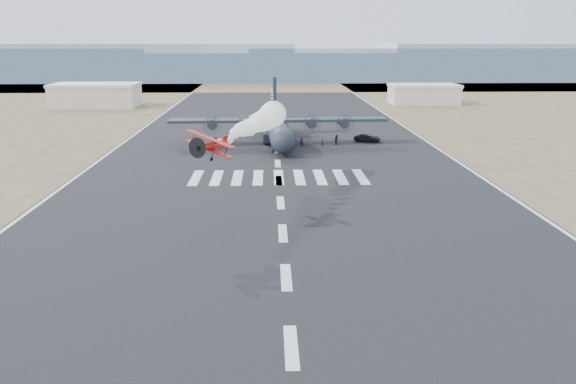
{
  "coord_description": "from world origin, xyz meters",
  "views": [
    {
      "loc": [
        -1.35,
        -36.26,
        19.76
      ],
      "look_at": [
        0.59,
        25.61,
        4.0
      ],
      "focal_mm": 38.0,
      "sensor_mm": 36.0,
      "label": 1
    }
  ],
  "objects_px": {
    "crew_a": "(302,142)",
    "support_vehicle": "(367,138)",
    "crew_f": "(228,143)",
    "aerobatic_biplane": "(211,145)",
    "transport_aircraft": "(278,127)",
    "hangar_left": "(96,95)",
    "hangar_right": "(424,94)",
    "crew_b": "(337,140)",
    "crew_c": "(217,143)",
    "crew_h": "(216,142)",
    "crew_e": "(273,147)",
    "crew_d": "(219,146)",
    "crew_g": "(322,142)"
  },
  "relations": [
    {
      "from": "hangar_right",
      "to": "transport_aircraft",
      "type": "bearing_deg",
      "value": -123.29
    },
    {
      "from": "aerobatic_biplane",
      "to": "crew_f",
      "type": "relative_size",
      "value": 3.24
    },
    {
      "from": "crew_g",
      "to": "hangar_right",
      "type": "bearing_deg",
      "value": 127.27
    },
    {
      "from": "crew_g",
      "to": "aerobatic_biplane",
      "type": "bearing_deg",
      "value": -44.01
    },
    {
      "from": "hangar_left",
      "to": "crew_a",
      "type": "distance_m",
      "value": 89.99
    },
    {
      "from": "crew_d",
      "to": "support_vehicle",
      "type": "bearing_deg",
      "value": -66.63
    },
    {
      "from": "crew_h",
      "to": "crew_e",
      "type": "bearing_deg",
      "value": -79.74
    },
    {
      "from": "support_vehicle",
      "to": "hangar_left",
      "type": "bearing_deg",
      "value": 68.39
    },
    {
      "from": "support_vehicle",
      "to": "crew_d",
      "type": "height_order",
      "value": "crew_d"
    },
    {
      "from": "crew_c",
      "to": "crew_f",
      "type": "relative_size",
      "value": 0.99
    },
    {
      "from": "transport_aircraft",
      "to": "crew_f",
      "type": "height_order",
      "value": "transport_aircraft"
    },
    {
      "from": "hangar_left",
      "to": "hangar_right",
      "type": "bearing_deg",
      "value": 2.92
    },
    {
      "from": "crew_f",
      "to": "crew_h",
      "type": "bearing_deg",
      "value": 100.53
    },
    {
      "from": "support_vehicle",
      "to": "crew_b",
      "type": "bearing_deg",
      "value": 139.83
    },
    {
      "from": "crew_f",
      "to": "crew_a",
      "type": "bearing_deg",
      "value": -31.35
    },
    {
      "from": "hangar_right",
      "to": "crew_d",
      "type": "relative_size",
      "value": 12.66
    },
    {
      "from": "crew_c",
      "to": "crew_f",
      "type": "distance_m",
      "value": 2.01
    },
    {
      "from": "hangar_right",
      "to": "crew_f",
      "type": "bearing_deg",
      "value": -126.04
    },
    {
      "from": "transport_aircraft",
      "to": "crew_f",
      "type": "xyz_separation_m",
      "value": [
        -9.29,
        -5.99,
        -2.18
      ]
    },
    {
      "from": "crew_f",
      "to": "crew_e",
      "type": "bearing_deg",
      "value": -64.35
    },
    {
      "from": "aerobatic_biplane",
      "to": "crew_b",
      "type": "height_order",
      "value": "aerobatic_biplane"
    },
    {
      "from": "support_vehicle",
      "to": "crew_e",
      "type": "xyz_separation_m",
      "value": [
        -18.51,
        -11.18,
        0.21
      ]
    },
    {
      "from": "crew_a",
      "to": "support_vehicle",
      "type": "bearing_deg",
      "value": 29.36
    },
    {
      "from": "aerobatic_biplane",
      "to": "transport_aircraft",
      "type": "xyz_separation_m",
      "value": [
        7.65,
        54.42,
        -5.86
      ]
    },
    {
      "from": "hangar_right",
      "to": "crew_g",
      "type": "distance_m",
      "value": 83.75
    },
    {
      "from": "crew_e",
      "to": "crew_g",
      "type": "height_order",
      "value": "crew_e"
    },
    {
      "from": "aerobatic_biplane",
      "to": "crew_h",
      "type": "bearing_deg",
      "value": 109.59
    },
    {
      "from": "crew_f",
      "to": "aerobatic_biplane",
      "type": "bearing_deg",
      "value": -122.34
    },
    {
      "from": "transport_aircraft",
      "to": "hangar_left",
      "type": "bearing_deg",
      "value": 126.63
    },
    {
      "from": "transport_aircraft",
      "to": "support_vehicle",
      "type": "bearing_deg",
      "value": -1.06
    },
    {
      "from": "crew_c",
      "to": "crew_d",
      "type": "relative_size",
      "value": 1.09
    },
    {
      "from": "hangar_left",
      "to": "crew_d",
      "type": "height_order",
      "value": "hangar_left"
    },
    {
      "from": "aerobatic_biplane",
      "to": "crew_a",
      "type": "relative_size",
      "value": 3.27
    },
    {
      "from": "crew_a",
      "to": "crew_c",
      "type": "xyz_separation_m",
      "value": [
        -15.56,
        -0.11,
        -0.0
      ]
    },
    {
      "from": "hangar_right",
      "to": "crew_e",
      "type": "distance_m",
      "value": 92.96
    },
    {
      "from": "crew_e",
      "to": "hangar_right",
      "type": "bearing_deg",
      "value": -119.17
    },
    {
      "from": "crew_a",
      "to": "crew_f",
      "type": "distance_m",
      "value": 13.66
    },
    {
      "from": "transport_aircraft",
      "to": "crew_g",
      "type": "height_order",
      "value": "transport_aircraft"
    },
    {
      "from": "aerobatic_biplane",
      "to": "crew_f",
      "type": "height_order",
      "value": "aerobatic_biplane"
    },
    {
      "from": "transport_aircraft",
      "to": "support_vehicle",
      "type": "distance_m",
      "value": 17.66
    },
    {
      "from": "crew_a",
      "to": "crew_b",
      "type": "distance_m",
      "value": 7.06
    },
    {
      "from": "aerobatic_biplane",
      "to": "crew_d",
      "type": "xyz_separation_m",
      "value": [
        -3.02,
        46.49,
        -8.11
      ]
    },
    {
      "from": "transport_aircraft",
      "to": "crew_a",
      "type": "relative_size",
      "value": 23.29
    },
    {
      "from": "crew_a",
      "to": "crew_d",
      "type": "height_order",
      "value": "crew_a"
    },
    {
      "from": "crew_a",
      "to": "crew_h",
      "type": "bearing_deg",
      "value": -179.92
    },
    {
      "from": "crew_e",
      "to": "crew_f",
      "type": "distance_m",
      "value": 9.57
    },
    {
      "from": "crew_e",
      "to": "crew_h",
      "type": "height_order",
      "value": "crew_e"
    },
    {
      "from": "hangar_right",
      "to": "crew_a",
      "type": "height_order",
      "value": "hangar_right"
    },
    {
      "from": "support_vehicle",
      "to": "crew_e",
      "type": "distance_m",
      "value": 21.63
    },
    {
      "from": "hangar_right",
      "to": "crew_d",
      "type": "distance_m",
      "value": 95.85
    }
  ]
}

